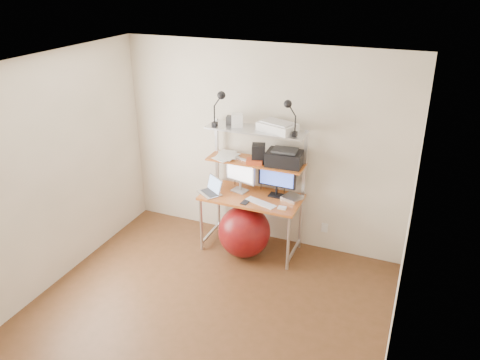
# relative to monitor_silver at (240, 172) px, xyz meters

# --- Properties ---
(room) EXTENTS (3.60, 3.60, 3.60)m
(room) POSITION_rel_monitor_silver_xyz_m (0.18, -1.54, 0.26)
(room) COLOR brown
(room) RESTS_ON ground
(computer_desk) EXTENTS (1.20, 0.60, 1.57)m
(computer_desk) POSITION_rel_monitor_silver_xyz_m (0.18, -0.03, -0.03)
(computer_desk) COLOR #C07225
(computer_desk) RESTS_ON ground
(desktop) EXTENTS (1.20, 0.60, 0.00)m
(desktop) POSITION_rel_monitor_silver_xyz_m (0.18, -0.10, -0.25)
(desktop) COLOR #C07225
(desktop) RESTS_ON computer_desk
(mid_shelf) EXTENTS (1.18, 0.34, 0.00)m
(mid_shelf) POSITION_rel_monitor_silver_xyz_m (0.18, 0.03, 0.17)
(mid_shelf) COLOR #C07225
(mid_shelf) RESTS_ON computer_desk
(top_shelf) EXTENTS (1.18, 0.34, 0.00)m
(top_shelf) POSITION_rel_monitor_silver_xyz_m (0.18, 0.03, 0.57)
(top_shelf) COLOR silver
(top_shelf) RESTS_ON computer_desk
(floor) EXTENTS (3.60, 3.60, 0.00)m
(floor) POSITION_rel_monitor_silver_xyz_m (0.18, -1.54, -0.99)
(floor) COLOR brown
(floor) RESTS_ON ground
(wall_outlet) EXTENTS (0.08, 0.01, 0.12)m
(wall_outlet) POSITION_rel_monitor_silver_xyz_m (1.03, 0.25, -0.69)
(wall_outlet) COLOR white
(wall_outlet) RESTS_ON room
(monitor_silver) EXTENTS (0.41, 0.18, 0.46)m
(monitor_silver) POSITION_rel_monitor_silver_xyz_m (0.00, 0.00, 0.00)
(monitor_silver) COLOR #B9B9BE
(monitor_silver) RESTS_ON desktop
(monitor_black) EXTENTS (0.47, 0.14, 0.47)m
(monitor_black) POSITION_rel_monitor_silver_xyz_m (0.46, 0.04, -0.01)
(monitor_black) COLOR black
(monitor_black) RESTS_ON desktop
(laptop) EXTENTS (0.37, 0.36, 0.26)m
(laptop) POSITION_rel_monitor_silver_xyz_m (-0.29, -0.20, -0.20)
(laptop) COLOR #B9B9BD
(laptop) RESTS_ON desktop
(keyboard) EXTENTS (0.41, 0.23, 0.01)m
(keyboard) POSITION_rel_monitor_silver_xyz_m (0.35, -0.23, -0.24)
(keyboard) COLOR white
(keyboard) RESTS_ON desktop
(mouse) EXTENTS (0.10, 0.06, 0.03)m
(mouse) POSITION_rel_monitor_silver_xyz_m (0.63, -0.26, -0.23)
(mouse) COLOR white
(mouse) RESTS_ON desktop
(mac_mini) EXTENTS (0.26, 0.26, 0.04)m
(mac_mini) POSITION_rel_monitor_silver_xyz_m (0.66, 0.01, -0.23)
(mac_mini) COLOR #B9B9BD
(mac_mini) RESTS_ON desktop
(phone) EXTENTS (0.09, 0.15, 0.01)m
(phone) POSITION_rel_monitor_silver_xyz_m (0.18, -0.27, -0.24)
(phone) COLOR black
(phone) RESTS_ON desktop
(printer) EXTENTS (0.43, 0.31, 0.20)m
(printer) POSITION_rel_monitor_silver_xyz_m (0.54, 0.04, 0.26)
(printer) COLOR black
(printer) RESTS_ON mid_shelf
(nas_cube) EXTENTS (0.19, 0.19, 0.22)m
(nas_cube) POSITION_rel_monitor_silver_xyz_m (0.23, 0.01, 0.28)
(nas_cube) COLOR black
(nas_cube) RESTS_ON mid_shelf
(red_box) EXTENTS (0.22, 0.17, 0.05)m
(red_box) POSITION_rel_monitor_silver_xyz_m (0.20, -0.05, 0.19)
(red_box) COLOR #C1431E
(red_box) RESTS_ON mid_shelf
(scanner) EXTENTS (0.48, 0.39, 0.11)m
(scanner) POSITION_rel_monitor_silver_xyz_m (0.44, 0.06, 0.62)
(scanner) COLOR white
(scanner) RESTS_ON top_shelf
(box_white) EXTENTS (0.16, 0.15, 0.15)m
(box_white) POSITION_rel_monitor_silver_xyz_m (-0.05, 0.03, 0.64)
(box_white) COLOR white
(box_white) RESTS_ON top_shelf
(box_grey) EXTENTS (0.12, 0.12, 0.10)m
(box_grey) POSITION_rel_monitor_silver_xyz_m (-0.15, 0.08, 0.62)
(box_grey) COLOR #303033
(box_grey) RESTS_ON top_shelf
(clip_lamp_left) EXTENTS (0.17, 0.10, 0.43)m
(clip_lamp_left) POSITION_rel_monitor_silver_xyz_m (-0.22, -0.07, 0.88)
(clip_lamp_left) COLOR black
(clip_lamp_left) RESTS_ON top_shelf
(clip_lamp_right) EXTENTS (0.16, 0.09, 0.41)m
(clip_lamp_right) POSITION_rel_monitor_silver_xyz_m (0.60, -0.05, 0.86)
(clip_lamp_right) COLOR black
(clip_lamp_right) RESTS_ON top_shelf
(exercise_ball) EXTENTS (0.64, 0.64, 0.64)m
(exercise_ball) POSITION_rel_monitor_silver_xyz_m (0.15, -0.24, -0.67)
(exercise_ball) COLOR maroon
(exercise_ball) RESTS_ON floor
(paper_stack) EXTENTS (0.32, 0.41, 0.02)m
(paper_stack) POSITION_rel_monitor_silver_xyz_m (-0.19, 0.03, 0.18)
(paper_stack) COLOR white
(paper_stack) RESTS_ON mid_shelf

